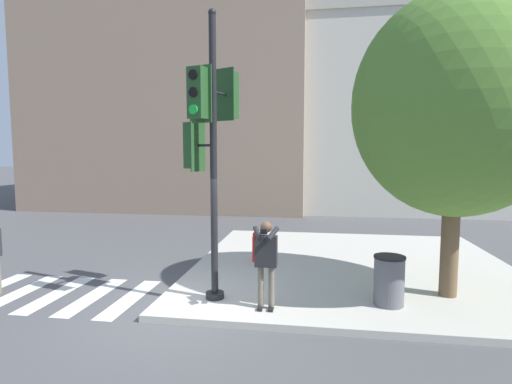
# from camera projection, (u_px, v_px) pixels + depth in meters

# --- Properties ---
(ground_plane) EXTENTS (160.00, 160.00, 0.00)m
(ground_plane) POSITION_uv_depth(u_px,v_px,m) (176.00, 313.00, 7.47)
(ground_plane) COLOR #4C4C4F
(sidewalk_corner) EXTENTS (8.00, 8.00, 0.13)m
(sidewalk_corner) POSITION_uv_depth(u_px,v_px,m) (352.00, 266.00, 10.37)
(sidewalk_corner) COLOR #BCB7AD
(sidewalk_corner) RESTS_ON ground_plane
(crosswalk_stripes) EXTENTS (3.74, 2.28, 0.01)m
(crosswalk_stripes) POSITION_uv_depth(u_px,v_px,m) (57.00, 294.00, 8.49)
(crosswalk_stripes) COLOR silver
(crosswalk_stripes) RESTS_ON ground_plane
(traffic_signal_pole) EXTENTS (1.04, 1.31, 5.52)m
(traffic_signal_pole) POSITION_uv_depth(u_px,v_px,m) (209.00, 132.00, 7.64)
(traffic_signal_pole) COLOR black
(traffic_signal_pole) RESTS_ON sidewalk_corner
(person_photographer) EXTENTS (0.50, 0.53, 1.63)m
(person_photographer) POSITION_uv_depth(u_px,v_px,m) (266.00, 257.00, 7.26)
(person_photographer) COLOR black
(person_photographer) RESTS_ON sidewalk_corner
(street_tree) EXTENTS (3.96, 3.96, 5.97)m
(street_tree) POSITION_uv_depth(u_px,v_px,m) (456.00, 105.00, 7.68)
(street_tree) COLOR brown
(street_tree) RESTS_ON sidewalk_corner
(fire_hydrant) EXTENTS (0.18, 0.24, 0.81)m
(fire_hydrant) POSITION_uv_depth(u_px,v_px,m) (256.00, 247.00, 10.54)
(fire_hydrant) COLOR red
(fire_hydrant) RESTS_ON sidewalk_corner
(trash_bin) EXTENTS (0.58, 0.58, 0.94)m
(trash_bin) POSITION_uv_depth(u_px,v_px,m) (389.00, 280.00, 7.50)
(trash_bin) COLOR #5B5B60
(trash_bin) RESTS_ON sidewalk_corner
(building_left) EXTENTS (15.12, 14.04, 14.77)m
(building_left) POSITION_uv_depth(u_px,v_px,m) (192.00, 86.00, 25.82)
(building_left) COLOR gray
(building_left) RESTS_ON ground_plane
(building_right) EXTENTS (12.64, 11.87, 10.36)m
(building_right) POSITION_uv_depth(u_px,v_px,m) (403.00, 117.00, 23.65)
(building_right) COLOR beige
(building_right) RESTS_ON ground_plane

